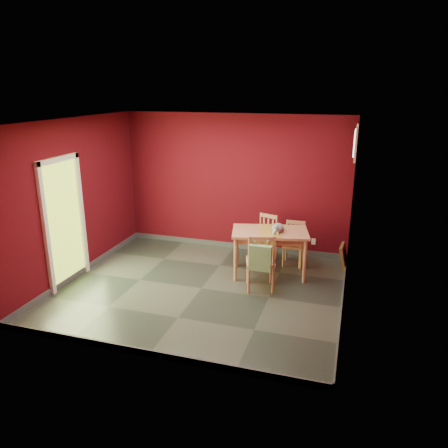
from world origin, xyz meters
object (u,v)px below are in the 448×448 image
(chair_near, at_px, (261,261))
(tote_bag, at_px, (260,258))
(dining_table, at_px, (270,236))
(chair_far_left, at_px, (264,237))
(chair_far_right, at_px, (294,243))
(cat, at_px, (278,226))
(picture_frame, at_px, (343,256))

(chair_near, relative_size, tote_bag, 2.00)
(dining_table, relative_size, chair_far_left, 1.62)
(chair_far_left, distance_m, tote_bag, 1.53)
(chair_far_right, bearing_deg, cat, -109.80)
(chair_far_right, relative_size, picture_frame, 1.84)
(chair_far_left, bearing_deg, cat, -61.54)
(chair_near, height_order, picture_frame, chair_near)
(dining_table, relative_size, chair_far_right, 1.76)
(tote_bag, bearing_deg, chair_far_left, 99.32)
(cat, bearing_deg, picture_frame, 32.59)
(dining_table, xyz_separation_m, picture_frame, (1.24, 0.69, -0.49))
(chair_far_left, xyz_separation_m, chair_near, (0.20, -1.27, 0.04))
(chair_far_left, distance_m, chair_near, 1.29)
(dining_table, height_order, tote_bag, tote_bag)
(tote_bag, distance_m, picture_frame, 2.02)
(picture_frame, bearing_deg, chair_far_left, -177.74)
(chair_far_left, bearing_deg, picture_frame, 2.26)
(chair_far_left, distance_m, chair_far_right, 0.57)
(chair_far_right, xyz_separation_m, cat, (-0.22, -0.60, 0.49))
(dining_table, bearing_deg, chair_far_right, 59.66)
(dining_table, distance_m, picture_frame, 1.50)
(dining_table, bearing_deg, chair_far_left, 109.42)
(chair_far_right, relative_size, tote_bag, 1.68)
(chair_far_right, height_order, cat, cat)
(chair_far_left, height_order, picture_frame, chair_far_left)
(tote_bag, xyz_separation_m, cat, (0.10, 0.85, 0.26))
(chair_near, distance_m, tote_bag, 0.27)
(dining_table, xyz_separation_m, chair_far_left, (-0.22, 0.63, -0.26))
(chair_near, xyz_separation_m, picture_frame, (1.26, 1.33, -0.28))
(chair_far_left, xyz_separation_m, chair_far_right, (0.57, -0.04, -0.04))
(chair_far_left, distance_m, picture_frame, 1.49)
(tote_bag, bearing_deg, dining_table, 91.53)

